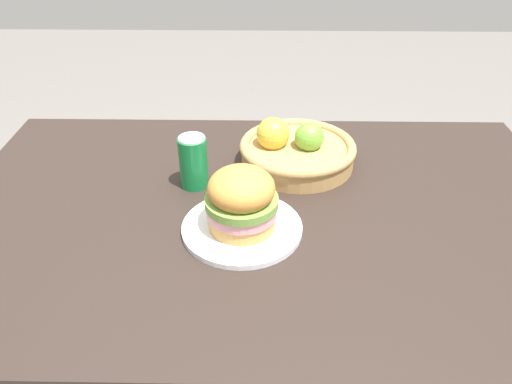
{
  "coord_description": "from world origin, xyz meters",
  "views": [
    {
      "loc": [
        -0.0,
        -0.92,
        1.4
      ],
      "look_at": [
        -0.02,
        -0.02,
        0.81
      ],
      "focal_mm": 35.88,
      "sensor_mm": 36.0,
      "label": 1
    }
  ],
  "objects_px": {
    "plate": "(243,228)",
    "fruit_basket": "(297,150)",
    "sandwich": "(242,200)",
    "soda_can": "(194,162)"
  },
  "relations": [
    {
      "from": "soda_can",
      "to": "fruit_basket",
      "type": "xyz_separation_m",
      "value": [
        0.24,
        0.1,
        -0.02
      ]
    },
    {
      "from": "plate",
      "to": "soda_can",
      "type": "relative_size",
      "value": 1.99
    },
    {
      "from": "fruit_basket",
      "to": "plate",
      "type": "bearing_deg",
      "value": -114.15
    },
    {
      "from": "plate",
      "to": "fruit_basket",
      "type": "xyz_separation_m",
      "value": [
        0.12,
        0.28,
        0.03
      ]
    },
    {
      "from": "plate",
      "to": "fruit_basket",
      "type": "relative_size",
      "value": 0.86
    },
    {
      "from": "sandwich",
      "to": "plate",
      "type": "bearing_deg",
      "value": 63.43
    },
    {
      "from": "sandwich",
      "to": "fruit_basket",
      "type": "height_order",
      "value": "sandwich"
    },
    {
      "from": "plate",
      "to": "soda_can",
      "type": "xyz_separation_m",
      "value": [
        -0.12,
        0.17,
        0.06
      ]
    },
    {
      "from": "plate",
      "to": "fruit_basket",
      "type": "distance_m",
      "value": 0.31
    },
    {
      "from": "plate",
      "to": "sandwich",
      "type": "bearing_deg",
      "value": -116.57
    }
  ]
}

